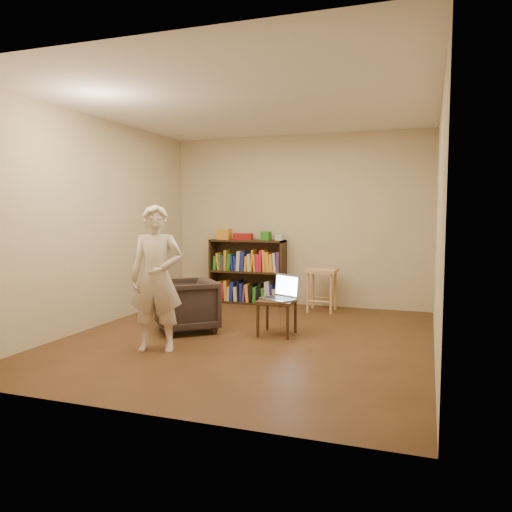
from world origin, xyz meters
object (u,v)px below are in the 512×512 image
(bookshelf, at_px, (248,275))
(armchair, at_px, (186,305))
(side_table, at_px, (277,306))
(stool, at_px, (322,277))
(laptop, at_px, (281,294))
(person, at_px, (157,278))

(bookshelf, xyz_separation_m, armchair, (-0.06, -2.00, -0.13))
(side_table, bearing_deg, bookshelf, 119.53)
(stool, height_order, armchair, armchair)
(armchair, xyz_separation_m, laptop, (1.13, 0.21, 0.17))
(person, bearing_deg, bookshelf, 75.78)
(armchair, height_order, person, person)
(laptop, bearing_deg, side_table, -112.80)
(stool, xyz_separation_m, armchair, (-1.29, -1.73, -0.18))
(laptop, bearing_deg, bookshelf, 149.61)
(side_table, xyz_separation_m, person, (-0.98, -1.03, 0.41))
(stool, height_order, laptop, laptop)
(bookshelf, relative_size, laptop, 2.52)
(laptop, bearing_deg, person, -105.19)
(stool, distance_m, side_table, 1.57)
(bookshelf, height_order, armchair, bookshelf)
(stool, relative_size, person, 0.41)
(side_table, distance_m, person, 1.48)
(stool, distance_m, laptop, 1.53)
(stool, distance_m, armchair, 2.17)
(side_table, height_order, laptop, laptop)
(side_table, relative_size, laptop, 0.87)
(stool, distance_m, person, 2.86)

